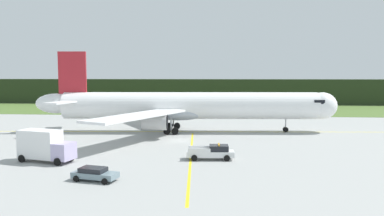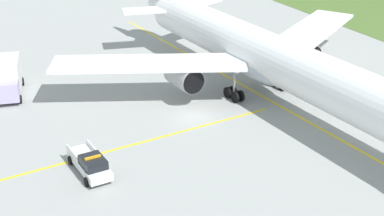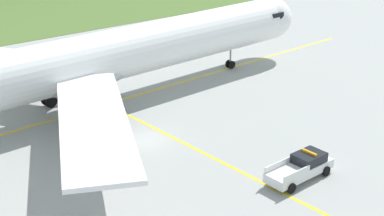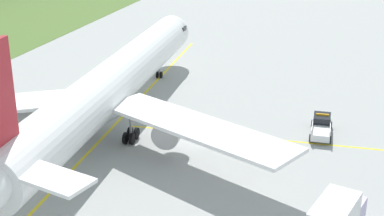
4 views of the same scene
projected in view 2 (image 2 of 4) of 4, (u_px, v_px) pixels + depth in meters
ground at (195, 117)px, 55.72m from camera, size 320.00×320.00×0.00m
taxiway_centerline_main at (276, 104)px, 58.59m from camera, size 72.91×5.03×0.01m
taxiway_centerline_spur at (99, 154)px, 48.88m from camera, size 2.67×36.56×0.01m
airliner at (275, 60)px, 57.24m from camera, size 54.80×41.84×14.53m
ops_pickup_truck at (90, 163)px, 45.59m from camera, size 5.87×2.42×1.94m
catering_truck at (8, 77)px, 60.19m from camera, size 7.19×4.05×3.95m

